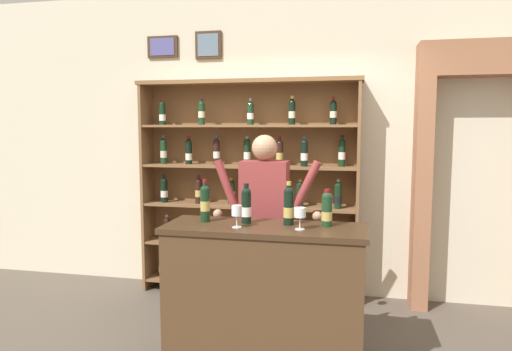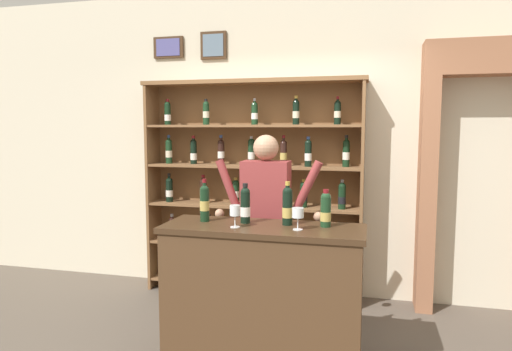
# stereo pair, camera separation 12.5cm
# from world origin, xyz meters

# --- Properties ---
(back_wall) EXTENTS (12.00, 0.19, 3.15)m
(back_wall) POSITION_xyz_m (-0.00, 1.65, 1.57)
(back_wall) COLOR beige
(back_wall) RESTS_ON ground
(wine_shelf) EXTENTS (2.27, 0.34, 2.21)m
(wine_shelf) POSITION_xyz_m (-0.34, 1.43, 1.16)
(wine_shelf) COLOR brown
(wine_shelf) RESTS_ON ground
(archway_doorway) EXTENTS (1.24, 0.45, 2.51)m
(archway_doorway) POSITION_xyz_m (1.89, 1.52, 1.42)
(archway_doorway) COLOR #9E6647
(archway_doorway) RESTS_ON ground
(tasting_counter) EXTENTS (1.43, 0.52, 1.04)m
(tasting_counter) POSITION_xyz_m (0.10, -0.00, 0.52)
(tasting_counter) COLOR #4C331E
(tasting_counter) RESTS_ON ground
(shopkeeper) EXTENTS (0.93, 0.22, 1.67)m
(shopkeeper) POSITION_xyz_m (-0.02, 0.60, 1.03)
(shopkeeper) COLOR #2D3347
(shopkeeper) RESTS_ON ground
(tasting_bottle_prosecco) EXTENTS (0.07, 0.07, 0.32)m
(tasting_bottle_prosecco) POSITION_xyz_m (-0.36, 0.05, 1.18)
(tasting_bottle_prosecco) COLOR black
(tasting_bottle_prosecco) RESTS_ON tasting_counter
(tasting_bottle_brunello) EXTENTS (0.07, 0.07, 0.29)m
(tasting_bottle_brunello) POSITION_xyz_m (-0.05, 0.07, 1.18)
(tasting_bottle_brunello) COLOR black
(tasting_bottle_brunello) RESTS_ON tasting_counter
(tasting_bottle_rosso) EXTENTS (0.07, 0.07, 0.31)m
(tasting_bottle_rosso) POSITION_xyz_m (0.26, 0.07, 1.18)
(tasting_bottle_rosso) COLOR black
(tasting_bottle_rosso) RESTS_ON tasting_counter
(tasting_bottle_chianti) EXTENTS (0.08, 0.08, 0.26)m
(tasting_bottle_chianti) POSITION_xyz_m (0.53, 0.08, 1.17)
(tasting_bottle_chianti) COLOR #19381E
(tasting_bottle_chianti) RESTS_ON tasting_counter
(wine_glass_center) EXTENTS (0.08, 0.08, 0.15)m
(wine_glass_center) POSITION_xyz_m (0.36, -0.06, 1.15)
(wine_glass_center) COLOR silver
(wine_glass_center) RESTS_ON tasting_counter
(wine_glass_spare) EXTENTS (0.07, 0.07, 0.16)m
(wine_glass_spare) POSITION_xyz_m (-0.08, -0.09, 1.15)
(wine_glass_spare) COLOR silver
(wine_glass_spare) RESTS_ON tasting_counter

